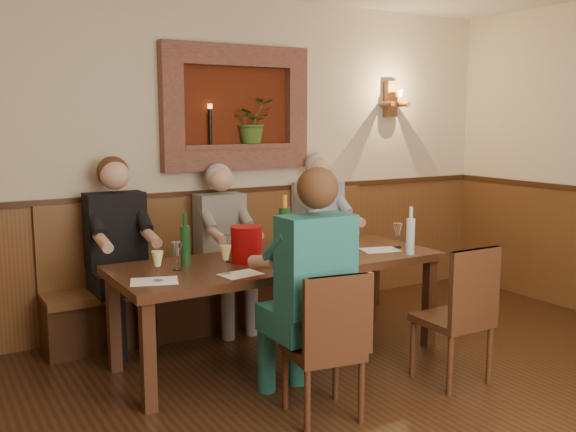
# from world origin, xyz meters

# --- Properties ---
(room_shell) EXTENTS (6.04, 6.04, 2.82)m
(room_shell) POSITION_xyz_m (0.00, 0.00, 1.89)
(room_shell) COLOR beige
(room_shell) RESTS_ON ground
(wainscoting) EXTENTS (6.02, 6.02, 1.15)m
(wainscoting) POSITION_xyz_m (0.00, -0.00, 0.59)
(wainscoting) COLOR brown
(wainscoting) RESTS_ON ground
(wall_niche) EXTENTS (1.36, 0.30, 1.06)m
(wall_niche) POSITION_xyz_m (0.24, 2.94, 1.81)
(wall_niche) COLOR #531C0B
(wall_niche) RESTS_ON ground
(wall_sconce) EXTENTS (0.25, 0.20, 0.35)m
(wall_sconce) POSITION_xyz_m (1.90, 2.93, 1.94)
(wall_sconce) COLOR brown
(wall_sconce) RESTS_ON ground
(dining_table) EXTENTS (2.40, 0.90, 0.75)m
(dining_table) POSITION_xyz_m (0.00, 1.85, 0.68)
(dining_table) COLOR #371910
(dining_table) RESTS_ON ground
(bench) EXTENTS (3.00, 0.45, 1.11)m
(bench) POSITION_xyz_m (0.00, 2.79, 0.33)
(bench) COLOR #381E0F
(bench) RESTS_ON ground
(chair_near_left) EXTENTS (0.45, 0.45, 0.90)m
(chair_near_left) POSITION_xyz_m (-0.25, 0.89, 0.26)
(chair_near_left) COLOR #371910
(chair_near_left) RESTS_ON ground
(chair_near_right) EXTENTS (0.42, 0.42, 0.94)m
(chair_near_right) POSITION_xyz_m (0.79, 0.89, 0.27)
(chair_near_right) COLOR #371910
(chair_near_right) RESTS_ON ground
(person_bench_left) EXTENTS (0.44, 0.54, 1.47)m
(person_bench_left) POSITION_xyz_m (-0.93, 2.69, 0.61)
(person_bench_left) COLOR black
(person_bench_left) RESTS_ON ground
(person_bench_mid) EXTENTS (0.41, 0.50, 1.39)m
(person_bench_mid) POSITION_xyz_m (-0.05, 2.69, 0.57)
(person_bench_mid) COLOR #534F4C
(person_bench_mid) RESTS_ON ground
(person_bench_right) EXTENTS (0.43, 0.53, 1.46)m
(person_bench_right) POSITION_xyz_m (0.94, 2.69, 0.60)
(person_bench_right) COLOR navy
(person_bench_right) RESTS_ON ground
(person_chair_front) EXTENTS (0.44, 0.55, 1.48)m
(person_chair_front) POSITION_xyz_m (-0.25, 1.07, 0.62)
(person_chair_front) COLOR #184957
(person_chair_front) RESTS_ON ground
(spittoon_bucket) EXTENTS (0.24, 0.24, 0.26)m
(spittoon_bucket) POSITION_xyz_m (-0.25, 1.88, 0.88)
(spittoon_bucket) COLOR #B40B0F
(spittoon_bucket) RESTS_ON dining_table
(wine_bottle_green_a) EXTENTS (0.10, 0.10, 0.46)m
(wine_bottle_green_a) POSITION_xyz_m (0.07, 1.90, 0.94)
(wine_bottle_green_a) COLOR #19471E
(wine_bottle_green_a) RESTS_ON dining_table
(wine_bottle_green_b) EXTENTS (0.08, 0.08, 0.37)m
(wine_bottle_green_b) POSITION_xyz_m (-0.67, 1.98, 0.90)
(wine_bottle_green_b) COLOR #19471E
(wine_bottle_green_b) RESTS_ON dining_table
(water_bottle) EXTENTS (0.08, 0.08, 0.36)m
(water_bottle) POSITION_xyz_m (0.92, 1.50, 0.89)
(water_bottle) COLOR silver
(water_bottle) RESTS_ON dining_table
(tasting_sheet_a) EXTENTS (0.34, 0.29, 0.00)m
(tasting_sheet_a) POSITION_xyz_m (-1.00, 1.68, 0.75)
(tasting_sheet_a) COLOR white
(tasting_sheet_a) RESTS_ON dining_table
(tasting_sheet_b) EXTENTS (0.35, 0.28, 0.00)m
(tasting_sheet_b) POSITION_xyz_m (0.02, 1.78, 0.75)
(tasting_sheet_b) COLOR white
(tasting_sheet_b) RESTS_ON dining_table
(tasting_sheet_c) EXTENTS (0.33, 0.27, 0.00)m
(tasting_sheet_c) POSITION_xyz_m (0.83, 1.73, 0.75)
(tasting_sheet_c) COLOR white
(tasting_sheet_c) RESTS_ON dining_table
(tasting_sheet_d) EXTENTS (0.28, 0.22, 0.00)m
(tasting_sheet_d) POSITION_xyz_m (-0.45, 1.57, 0.75)
(tasting_sheet_d) COLOR white
(tasting_sheet_d) RESTS_ON dining_table
(wine_glass_0) EXTENTS (0.08, 0.08, 0.19)m
(wine_glass_0) POSITION_xyz_m (0.48, 1.67, 0.85)
(wine_glass_0) COLOR white
(wine_glass_0) RESTS_ON dining_table
(wine_glass_1) EXTENTS (0.08, 0.08, 0.19)m
(wine_glass_1) POSITION_xyz_m (-0.16, 1.50, 0.85)
(wine_glass_1) COLOR #E3E488
(wine_glass_1) RESTS_ON dining_table
(wine_glass_2) EXTENTS (0.08, 0.08, 0.19)m
(wine_glass_2) POSITION_xyz_m (-0.76, 1.90, 0.85)
(wine_glass_2) COLOR white
(wine_glass_2) RESTS_ON dining_table
(wine_glass_3) EXTENTS (0.08, 0.08, 0.19)m
(wine_glass_3) POSITION_xyz_m (0.27, 1.93, 0.85)
(wine_glass_3) COLOR #E3E488
(wine_glass_3) RESTS_ON dining_table
(wine_glass_4) EXTENTS (0.08, 0.08, 0.19)m
(wine_glass_4) POSITION_xyz_m (-0.54, 1.62, 0.85)
(wine_glass_4) COLOR #E3E488
(wine_glass_4) RESTS_ON dining_table
(wine_glass_5) EXTENTS (0.08, 0.08, 0.19)m
(wine_glass_5) POSITION_xyz_m (1.01, 1.75, 0.85)
(wine_glass_5) COLOR white
(wine_glass_5) RESTS_ON dining_table
(wine_glass_6) EXTENTS (0.08, 0.08, 0.19)m
(wine_glass_6) POSITION_xyz_m (-0.01, 1.73, 0.85)
(wine_glass_6) COLOR #E3E488
(wine_glass_6) RESTS_ON dining_table
(wine_glass_7) EXTENTS (0.08, 0.08, 0.19)m
(wine_glass_7) POSITION_xyz_m (-0.35, 1.96, 0.85)
(wine_glass_7) COLOR white
(wine_glass_7) RESTS_ON dining_table
(wine_glass_8) EXTENTS (0.08, 0.08, 0.19)m
(wine_glass_8) POSITION_xyz_m (-0.98, 1.67, 0.85)
(wine_glass_8) COLOR #E3E488
(wine_glass_8) RESTS_ON dining_table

